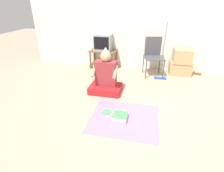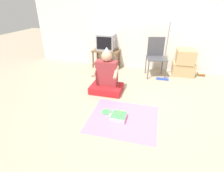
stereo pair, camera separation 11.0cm
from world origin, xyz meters
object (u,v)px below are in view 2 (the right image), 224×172
object	(u,v)px
cardboard_box_stack	(184,63)
book_pile	(201,74)
dust_mop	(165,62)
birthday_cake	(119,117)
person_seated	(107,78)
tv	(106,42)
folding_chair	(156,54)
paper_plate	(106,112)

from	to	relation	value
cardboard_box_stack	book_pile	world-z (taller)	cardboard_box_stack
dust_mop	birthday_cake	distance (m)	2.03
person_seated	birthday_cake	bearing A→B (deg)	-62.71
cardboard_box_stack	person_seated	xyz separation A→B (m)	(-1.59, -1.33, -0.02)
birthday_cake	tv	bearing A→B (deg)	111.04
folding_chair	book_pile	xyz separation A→B (m)	(1.13, 0.22, -0.47)
person_seated	paper_plate	world-z (taller)	person_seated
cardboard_box_stack	folding_chair	bearing A→B (deg)	-165.43
dust_mop	cardboard_box_stack	bearing A→B (deg)	33.34
folding_chair	cardboard_box_stack	size ratio (longest dim) A/B	1.43
dust_mop	person_seated	world-z (taller)	dust_mop
tv	dust_mop	world-z (taller)	dust_mop
folding_chair	dust_mop	size ratio (longest dim) A/B	0.70
person_seated	dust_mop	bearing A→B (deg)	42.32
book_pile	tv	bearing A→B (deg)	179.79
book_pile	birthday_cake	distance (m)	2.74
tv	book_pile	world-z (taller)	tv
tv	folding_chair	size ratio (longest dim) A/B	0.49
birthday_cake	paper_plate	distance (m)	0.28
tv	cardboard_box_stack	xyz separation A→B (m)	(2.00, -0.04, -0.38)
paper_plate	dust_mop	bearing A→B (deg)	62.59
paper_plate	tv	bearing A→B (deg)	106.37
cardboard_box_stack	birthday_cake	bearing A→B (deg)	-117.41
birthday_cake	cardboard_box_stack	bearing A→B (deg)	62.59
folding_chair	book_pile	size ratio (longest dim) A/B	4.85
person_seated	birthday_cake	world-z (taller)	person_seated
dust_mop	birthday_cake	size ratio (longest dim) A/B	5.72
tv	person_seated	bearing A→B (deg)	-73.25
folding_chair	birthday_cake	size ratio (longest dim) A/B	4.00
dust_mop	paper_plate	bearing A→B (deg)	-117.41
book_pile	person_seated	distance (m)	2.46
tv	folding_chair	bearing A→B (deg)	-9.70
folding_chair	person_seated	xyz separation A→B (m)	(-0.90, -1.15, -0.23)
folding_chair	birthday_cake	bearing A→B (deg)	-102.53
tv	dust_mop	xyz separation A→B (m)	(1.52, -0.36, -0.30)
folding_chair	person_seated	size ratio (longest dim) A/B	1.00
person_seated	birthday_cake	size ratio (longest dim) A/B	4.00
cardboard_box_stack	person_seated	distance (m)	2.07
folding_chair	cardboard_box_stack	distance (m)	0.75
birthday_cake	dust_mop	bearing A→B (deg)	70.67
person_seated	book_pile	bearing A→B (deg)	33.89
folding_chair	birthday_cake	xyz separation A→B (m)	(-0.45, -2.02, -0.48)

